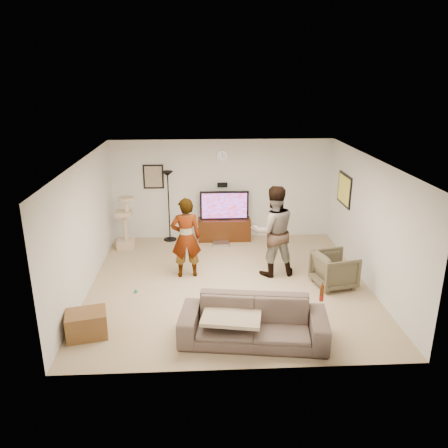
{
  "coord_description": "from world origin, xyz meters",
  "views": [
    {
      "loc": [
        -0.54,
        -8.07,
        4.01
      ],
      "look_at": [
        -0.09,
        0.2,
        1.2
      ],
      "focal_mm": 35.64,
      "sensor_mm": 36.0,
      "label": 1
    }
  ],
  "objects_px": {
    "floor_lamp": "(169,207)",
    "cat_tree": "(125,223)",
    "person_left": "(186,238)",
    "side_table": "(87,324)",
    "sofa": "(253,321)",
    "beer_bottle": "(322,293)",
    "tv_stand": "(224,229)",
    "armchair": "(334,270)",
    "tv": "(224,205)",
    "person_right": "(273,231)"
  },
  "relations": [
    {
      "from": "person_right",
      "to": "sofa",
      "type": "height_order",
      "value": "person_right"
    },
    {
      "from": "tv_stand",
      "to": "tv",
      "type": "relative_size",
      "value": 1.08
    },
    {
      "from": "beer_bottle",
      "to": "armchair",
      "type": "distance_m",
      "value": 2.02
    },
    {
      "from": "person_left",
      "to": "side_table",
      "type": "xyz_separation_m",
      "value": [
        -1.54,
        -2.17,
        -0.63
      ]
    },
    {
      "from": "tv",
      "to": "armchair",
      "type": "height_order",
      "value": "tv"
    },
    {
      "from": "tv_stand",
      "to": "person_right",
      "type": "distance_m",
      "value": 2.37
    },
    {
      "from": "tv_stand",
      "to": "person_left",
      "type": "distance_m",
      "value": 2.34
    },
    {
      "from": "cat_tree",
      "to": "person_left",
      "type": "distance_m",
      "value": 2.24
    },
    {
      "from": "tv",
      "to": "floor_lamp",
      "type": "height_order",
      "value": "floor_lamp"
    },
    {
      "from": "person_right",
      "to": "sofa",
      "type": "bearing_deg",
      "value": 66.83
    },
    {
      "from": "sofa",
      "to": "beer_bottle",
      "type": "bearing_deg",
      "value": 8.1
    },
    {
      "from": "cat_tree",
      "to": "person_right",
      "type": "height_order",
      "value": "person_right"
    },
    {
      "from": "person_right",
      "to": "sofa",
      "type": "xyz_separation_m",
      "value": [
        -0.68,
        -2.44,
        -0.62
      ]
    },
    {
      "from": "armchair",
      "to": "side_table",
      "type": "distance_m",
      "value": 4.73
    },
    {
      "from": "person_right",
      "to": "beer_bottle",
      "type": "xyz_separation_m",
      "value": [
        0.37,
        -2.44,
        -0.16
      ]
    },
    {
      "from": "person_right",
      "to": "side_table",
      "type": "height_order",
      "value": "person_right"
    },
    {
      "from": "tv_stand",
      "to": "floor_lamp",
      "type": "xyz_separation_m",
      "value": [
        -1.38,
        0.04,
        0.61
      ]
    },
    {
      "from": "beer_bottle",
      "to": "tv",
      "type": "bearing_deg",
      "value": 105.57
    },
    {
      "from": "armchair",
      "to": "side_table",
      "type": "xyz_separation_m",
      "value": [
        -4.47,
        -1.55,
        -0.13
      ]
    },
    {
      "from": "person_right",
      "to": "armchair",
      "type": "bearing_deg",
      "value": 143.81
    },
    {
      "from": "beer_bottle",
      "to": "side_table",
      "type": "bearing_deg",
      "value": 175.86
    },
    {
      "from": "tv_stand",
      "to": "armchair",
      "type": "distance_m",
      "value": 3.39
    },
    {
      "from": "tv_stand",
      "to": "person_left",
      "type": "bearing_deg",
      "value": -113.18
    },
    {
      "from": "tv_stand",
      "to": "beer_bottle",
      "type": "distance_m",
      "value": 4.73
    },
    {
      "from": "tv_stand",
      "to": "floor_lamp",
      "type": "relative_size",
      "value": 0.74
    },
    {
      "from": "armchair",
      "to": "tv_stand",
      "type": "bearing_deg",
      "value": 23.89
    },
    {
      "from": "tv",
      "to": "side_table",
      "type": "xyz_separation_m",
      "value": [
        -2.44,
        -4.26,
        -0.69
      ]
    },
    {
      "from": "person_right",
      "to": "beer_bottle",
      "type": "height_order",
      "value": "person_right"
    },
    {
      "from": "tv_stand",
      "to": "armchair",
      "type": "relative_size",
      "value": 1.73
    },
    {
      "from": "side_table",
      "to": "person_right",
      "type": "bearing_deg",
      "value": 33.13
    },
    {
      "from": "person_left",
      "to": "cat_tree",
      "type": "bearing_deg",
      "value": -52.57
    },
    {
      "from": "tv",
      "to": "person_right",
      "type": "height_order",
      "value": "person_right"
    },
    {
      "from": "person_right",
      "to": "side_table",
      "type": "relative_size",
      "value": 3.02
    },
    {
      "from": "sofa",
      "to": "beer_bottle",
      "type": "relative_size",
      "value": 9.15
    },
    {
      "from": "floor_lamp",
      "to": "beer_bottle",
      "type": "height_order",
      "value": "floor_lamp"
    },
    {
      "from": "floor_lamp",
      "to": "cat_tree",
      "type": "bearing_deg",
      "value": -154.83
    },
    {
      "from": "person_left",
      "to": "armchair",
      "type": "bearing_deg",
      "value": 162.98
    },
    {
      "from": "floor_lamp",
      "to": "person_right",
      "type": "distance_m",
      "value": 3.11
    },
    {
      "from": "tv_stand",
      "to": "sofa",
      "type": "bearing_deg",
      "value": -87.36
    },
    {
      "from": "sofa",
      "to": "armchair",
      "type": "distance_m",
      "value": 2.57
    },
    {
      "from": "cat_tree",
      "to": "person_left",
      "type": "bearing_deg",
      "value": -47.57
    },
    {
      "from": "armchair",
      "to": "side_table",
      "type": "height_order",
      "value": "armchair"
    },
    {
      "from": "floor_lamp",
      "to": "person_left",
      "type": "height_order",
      "value": "floor_lamp"
    },
    {
      "from": "person_right",
      "to": "beer_bottle",
      "type": "distance_m",
      "value": 2.47
    },
    {
      "from": "tv",
      "to": "beer_bottle",
      "type": "height_order",
      "value": "tv"
    },
    {
      "from": "floor_lamp",
      "to": "armchair",
      "type": "height_order",
      "value": "floor_lamp"
    },
    {
      "from": "floor_lamp",
      "to": "beer_bottle",
      "type": "relative_size",
      "value": 7.04
    },
    {
      "from": "tv_stand",
      "to": "beer_bottle",
      "type": "xyz_separation_m",
      "value": [
        1.26,
        -4.53,
        0.52
      ]
    },
    {
      "from": "sofa",
      "to": "armchair",
      "type": "xyz_separation_m",
      "value": [
        1.82,
        1.82,
        0.01
      ]
    },
    {
      "from": "sofa",
      "to": "beer_bottle",
      "type": "height_order",
      "value": "beer_bottle"
    }
  ]
}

